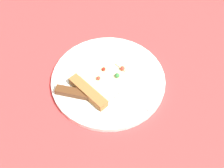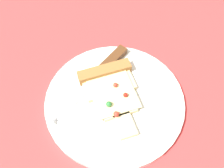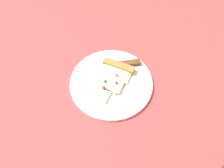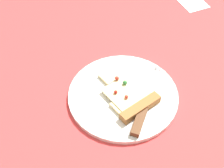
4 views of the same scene
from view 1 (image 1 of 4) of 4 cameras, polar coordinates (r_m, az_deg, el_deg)
The scene contains 4 objects.
ground_plane at distance 89.48cm, azimuth 4.10°, elevation -2.52°, with size 149.23×149.23×3.00cm.
plate at distance 90.04cm, azimuth -0.63°, elevation 0.58°, with size 29.88×29.88×1.28cm, color white.
pizza_slice at distance 87.87cm, azimuth -1.84°, elevation 0.20°, with size 13.38×18.81×2.48cm.
knife at distance 85.71cm, azimuth -3.27°, elevation -2.14°, with size 17.79×19.09×2.45cm.
Camera 1 is at (39.62, -29.64, 73.05)cm, focal length 54.93 mm.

